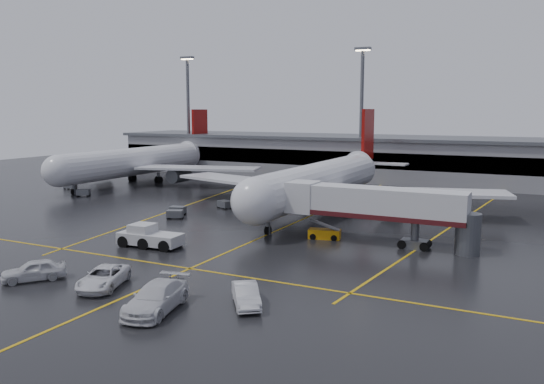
% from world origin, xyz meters
% --- Properties ---
extents(ground, '(220.00, 220.00, 0.00)m').
position_xyz_m(ground, '(0.00, 0.00, 0.00)').
color(ground, black).
rests_on(ground, ground).
extents(apron_line_centre, '(0.25, 90.00, 0.02)m').
position_xyz_m(apron_line_centre, '(0.00, 0.00, 0.01)').
color(apron_line_centre, gold).
rests_on(apron_line_centre, ground).
extents(apron_line_stop, '(60.00, 0.25, 0.02)m').
position_xyz_m(apron_line_stop, '(0.00, -22.00, 0.01)').
color(apron_line_stop, gold).
rests_on(apron_line_stop, ground).
extents(apron_line_left, '(9.99, 69.35, 0.02)m').
position_xyz_m(apron_line_left, '(-20.00, 10.00, 0.01)').
color(apron_line_left, gold).
rests_on(apron_line_left, ground).
extents(apron_line_right, '(7.57, 69.64, 0.02)m').
position_xyz_m(apron_line_right, '(18.00, 10.00, 0.01)').
color(apron_line_right, gold).
rests_on(apron_line_right, ground).
extents(terminal, '(122.00, 19.00, 8.60)m').
position_xyz_m(terminal, '(0.00, 47.93, 4.32)').
color(terminal, gray).
rests_on(terminal, ground).
extents(light_mast_left, '(3.00, 1.20, 25.45)m').
position_xyz_m(light_mast_left, '(-45.00, 42.00, 14.47)').
color(light_mast_left, '#595B60').
rests_on(light_mast_left, ground).
extents(light_mast_mid, '(3.00, 1.20, 25.45)m').
position_xyz_m(light_mast_mid, '(-5.00, 42.00, 14.47)').
color(light_mast_mid, '#595B60').
rests_on(light_mast_mid, ground).
extents(main_airliner, '(48.80, 45.60, 14.10)m').
position_xyz_m(main_airliner, '(0.00, 9.70, 4.21)').
color(main_airliner, silver).
rests_on(main_airliner, ground).
extents(second_airliner, '(48.80, 45.60, 14.10)m').
position_xyz_m(second_airliner, '(-42.00, 21.70, 4.21)').
color(second_airliner, silver).
rests_on(second_airliner, ground).
extents(jet_bridge, '(19.90, 3.40, 6.05)m').
position_xyz_m(jet_bridge, '(11.87, -6.00, 3.93)').
color(jet_bridge, silver).
rests_on(jet_bridge, ground).
extents(pushback_tractor, '(6.77, 3.24, 2.36)m').
position_xyz_m(pushback_tractor, '(-8.32, -17.27, 0.94)').
color(pushback_tractor, silver).
rests_on(pushback_tractor, ground).
extents(belt_loader, '(3.61, 2.15, 2.15)m').
position_xyz_m(belt_loader, '(6.38, -6.06, 0.53)').
color(belt_loader, orange).
rests_on(belt_loader, ground).
extents(service_van_a, '(4.49, 6.34, 1.60)m').
position_xyz_m(service_van_a, '(-3.02, -29.28, 0.80)').
color(service_van_a, white).
rests_on(service_van_a, ground).
extents(service_van_b, '(3.99, 7.02, 1.92)m').
position_xyz_m(service_van_b, '(3.91, -31.52, 0.96)').
color(service_van_b, silver).
rests_on(service_van_b, ground).
extents(service_van_c, '(4.12, 4.79, 1.56)m').
position_xyz_m(service_van_c, '(8.92, -27.82, 0.78)').
color(service_van_c, silver).
rests_on(service_van_c, ground).
extents(service_van_d, '(4.66, 5.14, 1.70)m').
position_xyz_m(service_van_d, '(-9.36, -30.47, 0.85)').
color(service_van_d, silver).
rests_on(service_van_d, ground).
extents(baggage_cart_a, '(2.36, 2.00, 1.12)m').
position_xyz_m(baggage_cart_a, '(-14.74, -4.24, 0.63)').
color(baggage_cart_a, '#595B60').
rests_on(baggage_cart_a, ground).
extents(baggage_cart_b, '(2.24, 1.72, 1.12)m').
position_xyz_m(baggage_cart_b, '(-16.06, -1.87, 0.63)').
color(baggage_cart_b, '#595B60').
rests_on(baggage_cart_b, ground).
extents(baggage_cart_c, '(2.35, 1.97, 1.12)m').
position_xyz_m(baggage_cart_c, '(-13.00, 4.99, 0.63)').
color(baggage_cart_c, '#595B60').
rests_on(baggage_cart_c, ground).
extents(baggage_cart_d, '(2.18, 1.61, 1.12)m').
position_xyz_m(baggage_cart_d, '(-47.42, 9.30, 0.63)').
color(baggage_cart_d, '#595B60').
rests_on(baggage_cart_d, ground).
extents(baggage_cart_e, '(2.38, 2.11, 1.12)m').
position_xyz_m(baggage_cart_e, '(-39.31, 4.39, 0.63)').
color(baggage_cart_e, '#595B60').
rests_on(baggage_cart_e, ground).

